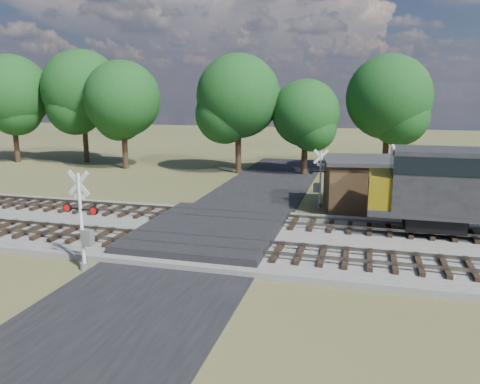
# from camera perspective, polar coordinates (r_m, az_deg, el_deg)

# --- Properties ---
(ground) EXTENTS (160.00, 160.00, 0.00)m
(ground) POSITION_cam_1_polar(r_m,az_deg,el_deg) (24.21, -3.93, -5.80)
(ground) COLOR #444826
(ground) RESTS_ON ground
(ballast_bed) EXTENTS (140.00, 10.00, 0.30)m
(ballast_bed) POSITION_cam_1_polar(r_m,az_deg,el_deg) (23.57, 20.35, -6.66)
(ballast_bed) COLOR gray
(ballast_bed) RESTS_ON ground
(road) EXTENTS (7.00, 60.00, 0.08)m
(road) POSITION_cam_1_polar(r_m,az_deg,el_deg) (24.19, -3.93, -5.71)
(road) COLOR black
(road) RESTS_ON ground
(crossing_panel) EXTENTS (7.00, 9.00, 0.62)m
(crossing_panel) POSITION_cam_1_polar(r_m,az_deg,el_deg) (24.57, -3.57, -4.76)
(crossing_panel) COLOR #262628
(crossing_panel) RESTS_ON ground
(track_near) EXTENTS (140.00, 2.60, 0.33)m
(track_near) POSITION_cam_1_polar(r_m,az_deg,el_deg) (21.44, 2.29, -7.00)
(track_near) COLOR black
(track_near) RESTS_ON ballast_bed
(track_far) EXTENTS (140.00, 2.60, 0.33)m
(track_far) POSITION_cam_1_polar(r_m,az_deg,el_deg) (26.13, 4.70, -3.52)
(track_far) COLOR black
(track_far) RESTS_ON ballast_bed
(crossing_signal_near) EXTENTS (1.73, 0.40, 4.31)m
(crossing_signal_near) POSITION_cam_1_polar(r_m,az_deg,el_deg) (20.65, -18.52, -4.37)
(crossing_signal_near) COLOR silver
(crossing_signal_near) RESTS_ON ground
(crossing_signal_far) EXTENTS (1.55, 0.35, 3.84)m
(crossing_signal_far) POSITION_cam_1_polar(r_m,az_deg,el_deg) (30.90, 9.60, 1.04)
(crossing_signal_far) COLOR silver
(crossing_signal_far) RESTS_ON ground
(equipment_shed) EXTENTS (5.61, 5.61, 3.34)m
(equipment_shed) POSITION_cam_1_polar(r_m,az_deg,el_deg) (30.81, 14.60, 0.96)
(equipment_shed) COLOR #48351F
(equipment_shed) RESTS_ON ground
(treeline) EXTENTS (79.01, 11.72, 11.85)m
(treeline) POSITION_cam_1_polar(r_m,az_deg,el_deg) (42.57, 8.30, 11.19)
(treeline) COLOR black
(treeline) RESTS_ON ground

